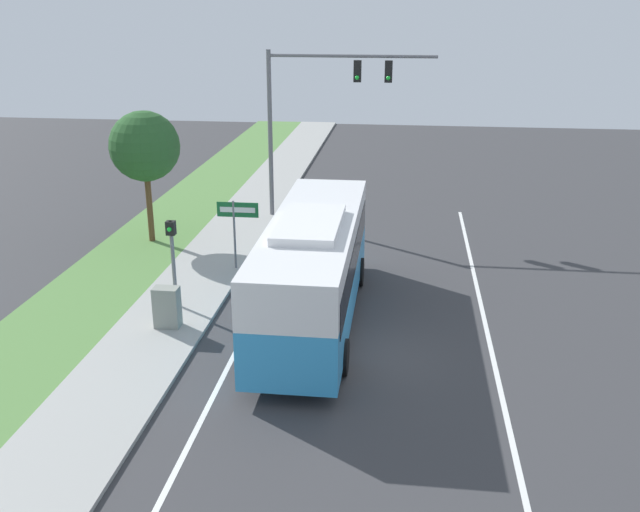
# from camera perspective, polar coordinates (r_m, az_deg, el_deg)

# --- Properties ---
(ground_plane) EXTENTS (80.00, 80.00, 0.00)m
(ground_plane) POSITION_cam_1_polar(r_m,az_deg,el_deg) (20.16, 3.47, -7.97)
(ground_plane) COLOR #38383A
(sidewalk) EXTENTS (2.80, 80.00, 0.12)m
(sidewalk) POSITION_cam_1_polar(r_m,az_deg,el_deg) (21.34, -13.50, -6.69)
(sidewalk) COLOR #9E9E99
(sidewalk) RESTS_ON ground_plane
(grass_verge) EXTENTS (3.60, 80.00, 0.10)m
(grass_verge) POSITION_cam_1_polar(r_m,az_deg,el_deg) (22.62, -21.17, -6.01)
(grass_verge) COLOR #568442
(grass_verge) RESTS_ON ground_plane
(lane_divider_near) EXTENTS (0.14, 30.00, 0.01)m
(lane_divider_near) POSITION_cam_1_polar(r_m,az_deg,el_deg) (20.64, -6.64, -7.37)
(lane_divider_near) COLOR silver
(lane_divider_near) RESTS_ON ground_plane
(lane_divider_far) EXTENTS (0.14, 30.00, 0.01)m
(lane_divider_far) POSITION_cam_1_polar(r_m,az_deg,el_deg) (20.31, 13.77, -8.32)
(lane_divider_far) COLOR silver
(lane_divider_far) RESTS_ON ground_plane
(bus) EXTENTS (2.67, 10.25, 3.51)m
(bus) POSITION_cam_1_polar(r_m,az_deg,el_deg) (21.43, -0.54, -0.57)
(bus) COLOR #3393D1
(bus) RESTS_ON ground_plane
(signal_gantry) EXTENTS (7.28, 0.41, 7.44)m
(signal_gantry) POSITION_cam_1_polar(r_m,az_deg,el_deg) (31.54, -0.24, 12.34)
(signal_gantry) COLOR slate
(signal_gantry) RESTS_ON ground_plane
(pedestrian_signal) EXTENTS (0.28, 0.34, 2.94)m
(pedestrian_signal) POSITION_cam_1_polar(r_m,az_deg,el_deg) (22.81, -11.73, 0.50)
(pedestrian_signal) COLOR slate
(pedestrian_signal) RESTS_ON ground_plane
(street_sign) EXTENTS (1.51, 0.08, 2.66)m
(street_sign) POSITION_cam_1_polar(r_m,az_deg,el_deg) (25.79, -6.70, 2.86)
(street_sign) COLOR slate
(street_sign) RESTS_ON ground_plane
(utility_cabinet) EXTENTS (0.76, 0.48, 1.25)m
(utility_cabinet) POSITION_cam_1_polar(r_m,az_deg,el_deg) (21.80, -12.14, -4.02)
(utility_cabinet) COLOR gray
(utility_cabinet) RESTS_ON sidewalk
(roadside_tree) EXTENTS (2.77, 2.77, 5.29)m
(roadside_tree) POSITION_cam_1_polar(r_m,az_deg,el_deg) (29.09, -13.86, 8.49)
(roadside_tree) COLOR brown
(roadside_tree) RESTS_ON grass_verge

